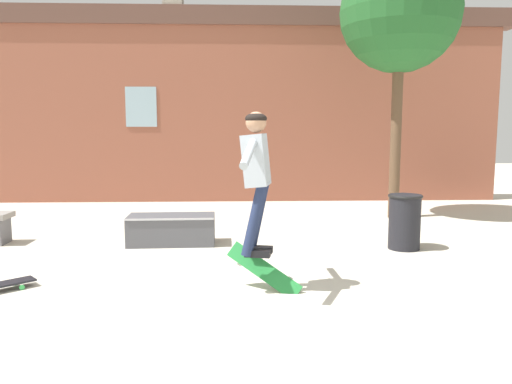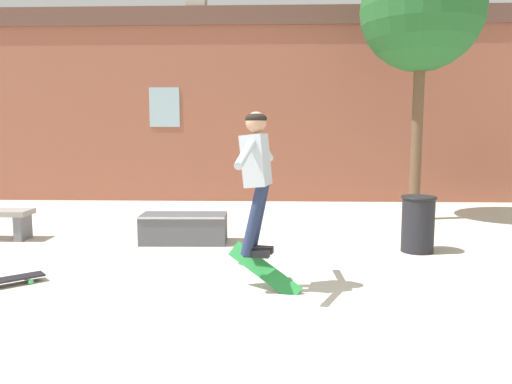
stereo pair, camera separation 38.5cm
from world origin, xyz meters
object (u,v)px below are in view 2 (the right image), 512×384
object	(u,v)px
tree_right	(422,10)
skater	(256,170)
skate_ledge	(184,228)
skateboard_resting	(2,280)
trash_bin	(418,223)
skateboard_flipping	(265,271)

from	to	relation	value
tree_right	skater	world-z (taller)	tree_right
skate_ledge	skateboard_resting	bearing A→B (deg)	-127.63
trash_bin	skater	bearing A→B (deg)	-140.57
tree_right	skater	distance (m)	5.70
skate_ledge	skateboard_resting	xyz separation A→B (m)	(-1.58, -2.16, -0.15)
tree_right	trash_bin	distance (m)	4.25
skate_ledge	trash_bin	xyz separation A→B (m)	(3.32, -0.43, 0.19)
skateboard_resting	tree_right	bearing A→B (deg)	-3.47
skateboard_flipping	skateboard_resting	xyz separation A→B (m)	(-2.82, 0.00, -0.14)
skater	skateboard_resting	size ratio (longest dim) A/B	1.91
trash_bin	skater	size ratio (longest dim) A/B	0.53
trash_bin	tree_right	bearing A→B (deg)	75.61
skate_ledge	skateboard_flipping	xyz separation A→B (m)	(1.24, -2.17, -0.01)
skateboard_resting	skateboard_flipping	bearing A→B (deg)	-40.85
tree_right	skate_ledge	size ratio (longest dim) A/B	3.86
skate_ledge	trash_bin	world-z (taller)	trash_bin
skateboard_flipping	skateboard_resting	size ratio (longest dim) A/B	1.03
trash_bin	skateboard_resting	size ratio (longest dim) A/B	1.01
skate_ledge	trash_bin	size ratio (longest dim) A/B	1.64
trash_bin	skateboard_flipping	size ratio (longest dim) A/B	0.98
tree_right	trash_bin	xyz separation A→B (m)	(-0.64, -2.50, -3.38)
skater	skateboard_resting	xyz separation A→B (m)	(-2.74, 0.05, -1.21)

